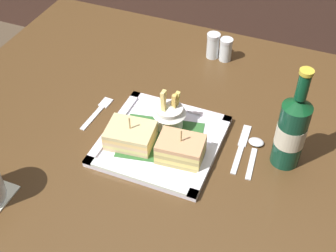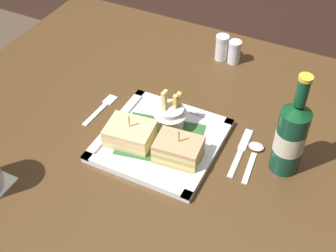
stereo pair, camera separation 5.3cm
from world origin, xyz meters
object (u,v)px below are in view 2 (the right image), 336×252
object	(u,v)px
sandwich_half_left	(130,134)
square_plate	(161,140)
spoon	(255,152)
salt_shaker	(222,49)
dining_table	(175,165)
sandwich_half_right	(178,150)
knife	(241,150)
fries_cup	(170,113)
pepper_shaker	(234,53)
fork	(102,108)
beer_bottle	(291,136)

from	to	relation	value
sandwich_half_left	square_plate	bearing A→B (deg)	29.15
spoon	salt_shaker	world-z (taller)	salt_shaker
dining_table	spoon	xyz separation A→B (m)	(0.18, 0.03, 0.11)
spoon	sandwich_half_right	bearing A→B (deg)	-146.38
knife	sandwich_half_left	bearing A→B (deg)	-158.81
sandwich_half_left	fries_cup	size ratio (longest dim) A/B	1.08
sandwich_half_left	pepper_shaker	distance (m)	0.41
fries_cup	salt_shaker	bearing A→B (deg)	89.88
sandwich_half_left	fork	distance (m)	0.15
dining_table	square_plate	distance (m)	0.12
knife	pepper_shaker	xyz separation A→B (m)	(-0.13, 0.31, 0.03)
sandwich_half_left	spoon	xyz separation A→B (m)	(0.26, 0.09, -0.03)
beer_bottle	fries_cup	bearing A→B (deg)	-179.28
beer_bottle	salt_shaker	world-z (taller)	beer_bottle
salt_shaker	pepper_shaker	xyz separation A→B (m)	(0.04, -0.00, -0.00)
dining_table	sandwich_half_right	distance (m)	0.16
knife	spoon	distance (m)	0.03
fries_cup	spoon	bearing A→B (deg)	3.83
sandwich_half_left	dining_table	bearing A→B (deg)	41.68
dining_table	pepper_shaker	size ratio (longest dim) A/B	18.31
beer_bottle	fork	bearing A→B (deg)	-178.71
square_plate	pepper_shaker	size ratio (longest dim) A/B	3.94
sandwich_half_right	beer_bottle	world-z (taller)	beer_bottle
sandwich_half_right	fries_cup	distance (m)	0.10
sandwich_half_left	sandwich_half_right	world-z (taller)	sandwich_half_right
dining_table	fork	bearing A→B (deg)	178.65
dining_table	spoon	size ratio (longest dim) A/B	9.60
square_plate	salt_shaker	xyz separation A→B (m)	(0.00, 0.37, 0.03)
fries_cup	fork	xyz separation A→B (m)	(-0.18, -0.01, -0.05)
sandwich_half_right	fries_cup	world-z (taller)	fries_cup
fries_cup	knife	world-z (taller)	fries_cup
knife	beer_bottle	bearing A→B (deg)	-3.14
square_plate	beer_bottle	distance (m)	0.29
dining_table	knife	bearing A→B (deg)	7.54
sandwich_half_left	sandwich_half_right	distance (m)	0.12
spoon	salt_shaker	size ratio (longest dim) A/B	1.72
beer_bottle	fork	world-z (taller)	beer_bottle
spoon	pepper_shaker	size ratio (longest dim) A/B	1.91
square_plate	sandwich_half_left	size ratio (longest dim) A/B	2.31
salt_shaker	pepper_shaker	world-z (taller)	salt_shaker
square_plate	fries_cup	bearing A→B (deg)	89.40
sandwich_half_left	fork	world-z (taller)	sandwich_half_left
dining_table	square_plate	xyz separation A→B (m)	(-0.02, -0.04, 0.11)
fork	knife	distance (m)	0.36
fork	spoon	bearing A→B (deg)	3.01
sandwich_half_left	sandwich_half_right	bearing A→B (deg)	-0.00
dining_table	pepper_shaker	bearing A→B (deg)	86.65
sandwich_half_left	salt_shaker	bearing A→B (deg)	81.45
spoon	salt_shaker	bearing A→B (deg)	123.03
salt_shaker	square_plate	bearing A→B (deg)	-90.19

